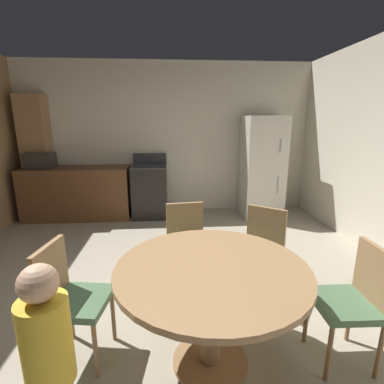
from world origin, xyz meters
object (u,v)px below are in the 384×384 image
Objects in this scene: refrigerator at (262,167)px; person_child at (50,365)px; microwave at (40,160)px; chair_east at (355,297)px; chair_northeast at (261,247)px; dining_table at (212,287)px; chair_west at (69,295)px; chair_north at (187,241)px; oven_range at (150,191)px.

refrigerator reaches higher than person_child.
person_child is at bearing -120.27° from refrigerator.
microwave reaches higher than chair_east.
chair_northeast is 0.92m from chair_east.
dining_table is 1.17× the size of person_child.
chair_west is 1.21m from chair_north.
dining_table is 1.00m from chair_northeast.
dining_table is (0.64, -3.29, 0.14)m from oven_range.
oven_range is 0.87× the size of dining_table.
microwave is 3.33m from chair_north.
chair_north and chair_northeast have the same top height.
chair_northeast is at bearing 53.11° from dining_table.
chair_north is (2.35, -2.30, -0.53)m from microwave.
refrigerator is 3.53m from dining_table.
chair_west is at bearing 171.61° from dining_table.
chair_west is 1.71m from chair_northeast.
microwave is at bearing -41.95° from chair_east.
refrigerator is 1.38× the size of dining_table.
microwave reaches higher than chair_northeast.
chair_north and chair_east have the same top height.
dining_table is 1.46× the size of chair_west.
refrigerator is 4.38m from person_child.
oven_range is at bearing 178.47° from refrigerator.
person_child is (-2.20, -3.77, -0.30)m from refrigerator.
chair_north is (0.87, 0.84, 0.00)m from chair_west.
chair_northeast is at bearing -39.27° from microwave.
chair_northeast is at bearing -63.76° from oven_range.
chair_northeast is 0.80× the size of person_child.
microwave is at bearing 179.25° from refrigerator.
dining_table is 1.00m from chair_west.
chair_west reaches higher than dining_table.
microwave is at bearing -179.89° from oven_range.
chair_northeast is (0.60, 0.79, -0.11)m from dining_table.
chair_northeast and chair_east have the same top height.
oven_range is 3.70m from chair_east.
person_child is at bearing -147.39° from dining_table.
person_child is (1.63, -3.82, -0.45)m from microwave.
person_child reaches higher than chair_north.
oven_range is 3.17m from chair_west.
dining_table is at bearing 0.00° from chair_northeast.
chair_north is 1.00× the size of chair_east.
chair_west is at bearing 70.03° from person_child.
microwave is 0.51× the size of chair_northeast.
person_child is (-1.43, -1.32, 0.08)m from chair_northeast.
chair_north is at bearing -44.45° from microwave.
oven_range is at bearing 92.12° from chair_west.
chair_east is at bearing 40.84° from chair_north.
chair_north is (-1.48, -2.25, -0.38)m from refrigerator.
dining_table is 0.99m from person_child.
person_child is at bearing -66.94° from microwave.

